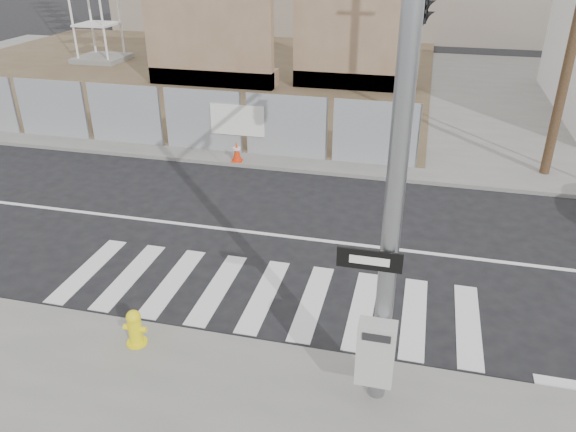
% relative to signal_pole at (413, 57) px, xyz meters
% --- Properties ---
extents(ground, '(100.00, 100.00, 0.00)m').
position_rel_signal_pole_xyz_m(ground, '(-2.49, 2.05, -4.78)').
color(ground, black).
rests_on(ground, ground).
extents(sidewalk_far, '(50.00, 20.00, 0.12)m').
position_rel_signal_pole_xyz_m(sidewalk_far, '(-2.49, 16.05, -4.72)').
color(sidewalk_far, slate).
rests_on(sidewalk_far, ground).
extents(signal_pole, '(0.96, 5.87, 7.00)m').
position_rel_signal_pole_xyz_m(signal_pole, '(0.00, 0.00, 0.00)').
color(signal_pole, gray).
rests_on(signal_pole, sidewalk_near).
extents(chain_link_fence, '(24.60, 0.04, 2.00)m').
position_rel_signal_pole_xyz_m(chain_link_fence, '(-12.49, 7.05, -3.66)').
color(chain_link_fence, gray).
rests_on(chain_link_fence, sidewalk_far).
extents(concrete_wall_left, '(6.00, 1.30, 8.00)m').
position_rel_signal_pole_xyz_m(concrete_wall_left, '(-9.49, 15.13, -1.40)').
color(concrete_wall_left, '#7C604A').
rests_on(concrete_wall_left, sidewalk_far).
extents(concrete_wall_right, '(5.50, 1.30, 8.00)m').
position_rel_signal_pole_xyz_m(concrete_wall_right, '(-2.99, 16.13, -1.40)').
color(concrete_wall_right, '#7C604A').
rests_on(concrete_wall_right, sidewalk_far).
extents(fire_hydrant, '(0.43, 0.40, 0.69)m').
position_rel_signal_pole_xyz_m(fire_hydrant, '(-4.22, -2.56, -4.32)').
color(fire_hydrant, yellow).
rests_on(fire_hydrant, sidewalk_near).
extents(traffic_cone_c, '(0.50, 0.50, 0.80)m').
position_rel_signal_pole_xyz_m(traffic_cone_c, '(-9.26, 7.37, -4.27)').
color(traffic_cone_c, '#FB590D').
rests_on(traffic_cone_c, sidewalk_far).
extents(traffic_cone_d, '(0.38, 0.38, 0.64)m').
position_rel_signal_pole_xyz_m(traffic_cone_d, '(-5.30, 6.27, -4.35)').
color(traffic_cone_d, red).
rests_on(traffic_cone_d, sidewalk_far).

